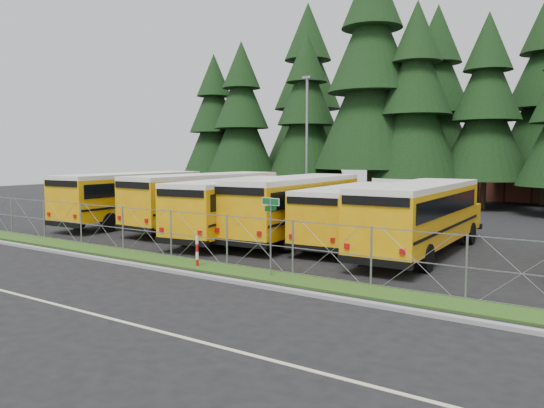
{
  "coord_description": "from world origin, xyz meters",
  "views": [
    {
      "loc": [
        11.77,
        -16.94,
        4.31
      ],
      "look_at": [
        -2.24,
        4.0,
        1.96
      ],
      "focal_mm": 35.0,
      "sensor_mm": 36.0,
      "label": 1
    }
  ],
  "objects_px": {
    "bus_4": "(299,208)",
    "light_standard": "(307,139)",
    "street_sign": "(271,220)",
    "bus_6": "(421,219)",
    "bus_0": "(136,198)",
    "bus_3": "(242,209)",
    "bus_5": "(355,215)",
    "striped_bollard": "(197,252)",
    "bus_2": "(210,201)"
  },
  "relations": [
    {
      "from": "bus_3",
      "to": "street_sign",
      "type": "relative_size",
      "value": 4.15
    },
    {
      "from": "bus_5",
      "to": "striped_bollard",
      "type": "xyz_separation_m",
      "value": [
        -2.76,
        -8.28,
        -0.81
      ]
    },
    {
      "from": "bus_4",
      "to": "bus_5",
      "type": "height_order",
      "value": "bus_4"
    },
    {
      "from": "bus_0",
      "to": "light_standard",
      "type": "height_order",
      "value": "light_standard"
    },
    {
      "from": "light_standard",
      "to": "bus_0",
      "type": "bearing_deg",
      "value": -113.12
    },
    {
      "from": "bus_2",
      "to": "bus_4",
      "type": "relative_size",
      "value": 1.0
    },
    {
      "from": "bus_2",
      "to": "bus_6",
      "type": "bearing_deg",
      "value": -2.35
    },
    {
      "from": "bus_5",
      "to": "striped_bollard",
      "type": "relative_size",
      "value": 8.93
    },
    {
      "from": "bus_2",
      "to": "street_sign",
      "type": "height_order",
      "value": "bus_2"
    },
    {
      "from": "bus_5",
      "to": "bus_3",
      "type": "bearing_deg",
      "value": -169.07
    },
    {
      "from": "bus_5",
      "to": "bus_6",
      "type": "height_order",
      "value": "bus_6"
    },
    {
      "from": "bus_3",
      "to": "street_sign",
      "type": "bearing_deg",
      "value": -54.22
    },
    {
      "from": "striped_bollard",
      "to": "light_standard",
      "type": "xyz_separation_m",
      "value": [
        -6.62,
        19.8,
        4.9
      ]
    },
    {
      "from": "bus_0",
      "to": "striped_bollard",
      "type": "bearing_deg",
      "value": -36.83
    },
    {
      "from": "bus_0",
      "to": "street_sign",
      "type": "xyz_separation_m",
      "value": [
        15.09,
        -7.41,
        0.45
      ]
    },
    {
      "from": "bus_6",
      "to": "light_standard",
      "type": "bearing_deg",
      "value": 134.81
    },
    {
      "from": "bus_2",
      "to": "bus_6",
      "type": "xyz_separation_m",
      "value": [
        12.9,
        -1.13,
        -0.05
      ]
    },
    {
      "from": "bus_4",
      "to": "street_sign",
      "type": "distance_m",
      "value": 8.55
    },
    {
      "from": "bus_3",
      "to": "light_standard",
      "type": "xyz_separation_m",
      "value": [
        -3.71,
        13.07,
        3.97
      ]
    },
    {
      "from": "bus_4",
      "to": "striped_bollard",
      "type": "relative_size",
      "value": 10.17
    },
    {
      "from": "bus_6",
      "to": "striped_bollard",
      "type": "relative_size",
      "value": 9.88
    },
    {
      "from": "bus_5",
      "to": "bus_6",
      "type": "bearing_deg",
      "value": -18.53
    },
    {
      "from": "bus_3",
      "to": "bus_5",
      "type": "xyz_separation_m",
      "value": [
        5.66,
        1.55,
        -0.12
      ]
    },
    {
      "from": "light_standard",
      "to": "bus_4",
      "type": "bearing_deg",
      "value": -61.69
    },
    {
      "from": "bus_4",
      "to": "bus_0",
      "type": "bearing_deg",
      "value": 177.65
    },
    {
      "from": "bus_0",
      "to": "bus_5",
      "type": "height_order",
      "value": "bus_0"
    },
    {
      "from": "bus_2",
      "to": "bus_3",
      "type": "bearing_deg",
      "value": -23.11
    },
    {
      "from": "bus_4",
      "to": "street_sign",
      "type": "relative_size",
      "value": 4.34
    },
    {
      "from": "street_sign",
      "to": "light_standard",
      "type": "xyz_separation_m",
      "value": [
        -9.89,
        19.6,
        3.47
      ]
    },
    {
      "from": "bus_0",
      "to": "bus_2",
      "type": "xyz_separation_m",
      "value": [
        5.22,
        0.9,
        0.01
      ]
    },
    {
      "from": "bus_2",
      "to": "bus_3",
      "type": "relative_size",
      "value": 1.05
    },
    {
      "from": "bus_4",
      "to": "bus_6",
      "type": "height_order",
      "value": "bus_4"
    },
    {
      "from": "bus_6",
      "to": "bus_3",
      "type": "bearing_deg",
      "value": -177.23
    },
    {
      "from": "bus_6",
      "to": "street_sign",
      "type": "height_order",
      "value": "bus_6"
    },
    {
      "from": "bus_4",
      "to": "light_standard",
      "type": "relative_size",
      "value": 1.2
    },
    {
      "from": "light_standard",
      "to": "street_sign",
      "type": "bearing_deg",
      "value": -63.23
    },
    {
      "from": "bus_4",
      "to": "light_standard",
      "type": "distance_m",
      "value": 13.98
    },
    {
      "from": "bus_0",
      "to": "bus_6",
      "type": "xyz_separation_m",
      "value": [
        18.11,
        -0.23,
        -0.03
      ]
    },
    {
      "from": "bus_3",
      "to": "bus_4",
      "type": "relative_size",
      "value": 0.96
    },
    {
      "from": "bus_6",
      "to": "light_standard",
      "type": "height_order",
      "value": "light_standard"
    },
    {
      "from": "bus_4",
      "to": "striped_bollard",
      "type": "xyz_separation_m",
      "value": [
        0.25,
        -7.98,
        -1.0
      ]
    },
    {
      "from": "bus_5",
      "to": "street_sign",
      "type": "relative_size",
      "value": 3.82
    },
    {
      "from": "bus_6",
      "to": "light_standard",
      "type": "distance_m",
      "value": 18.34
    },
    {
      "from": "bus_0",
      "to": "striped_bollard",
      "type": "xyz_separation_m",
      "value": [
        11.83,
        -7.61,
        -0.99
      ]
    },
    {
      "from": "street_sign",
      "to": "striped_bollard",
      "type": "relative_size",
      "value": 2.34
    },
    {
      "from": "bus_2",
      "to": "striped_bollard",
      "type": "distance_m",
      "value": 10.83
    },
    {
      "from": "bus_3",
      "to": "striped_bollard",
      "type": "height_order",
      "value": "bus_3"
    },
    {
      "from": "bus_4",
      "to": "bus_5",
      "type": "relative_size",
      "value": 1.14
    },
    {
      "from": "bus_3",
      "to": "bus_6",
      "type": "xyz_separation_m",
      "value": [
        9.2,
        0.66,
        0.02
      ]
    },
    {
      "from": "bus_4",
      "to": "bus_3",
      "type": "bearing_deg",
      "value": -158.95
    }
  ]
}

